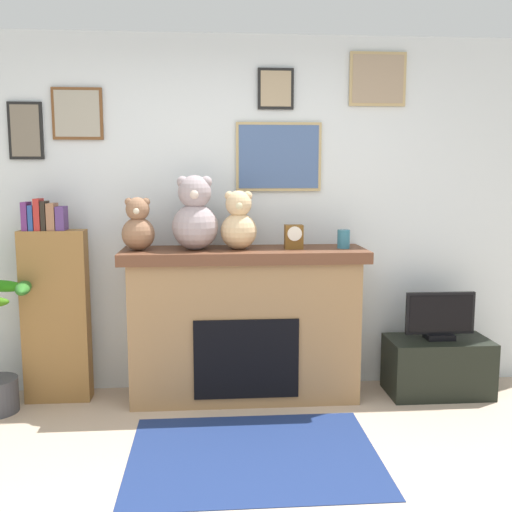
% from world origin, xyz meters
% --- Properties ---
extents(back_wall, '(5.20, 0.15, 2.60)m').
position_xyz_m(back_wall, '(0.00, 2.00, 1.31)').
color(back_wall, silver).
rests_on(back_wall, ground_plane).
extents(fireplace, '(1.72, 0.53, 1.09)m').
position_xyz_m(fireplace, '(0.12, 1.70, 0.55)').
color(fireplace, '#98724A').
rests_on(fireplace, ground_plane).
extents(bookshelf, '(0.45, 0.16, 1.44)m').
position_xyz_m(bookshelf, '(-1.21, 1.74, 0.66)').
color(bookshelf, olive).
rests_on(bookshelf, ground_plane).
extents(tv_stand, '(0.74, 0.40, 0.42)m').
position_xyz_m(tv_stand, '(1.54, 1.64, 0.21)').
color(tv_stand, black).
rests_on(tv_stand, ground_plane).
extents(television, '(0.51, 0.14, 0.35)m').
position_xyz_m(television, '(1.54, 1.64, 0.58)').
color(television, black).
rests_on(television, tv_stand).
extents(area_rug, '(1.43, 1.09, 0.01)m').
position_xyz_m(area_rug, '(0.12, 0.79, 0.00)').
color(area_rug, navy).
rests_on(area_rug, ground_plane).
extents(candle_jar, '(0.09, 0.09, 0.13)m').
position_xyz_m(candle_jar, '(0.83, 1.68, 1.15)').
color(candle_jar, teal).
rests_on(candle_jar, fireplace).
extents(mantel_clock, '(0.13, 0.09, 0.17)m').
position_xyz_m(mantel_clock, '(0.47, 1.68, 1.17)').
color(mantel_clock, brown).
rests_on(mantel_clock, fireplace).
extents(teddy_bear_tan, '(0.23, 0.23, 0.37)m').
position_xyz_m(teddy_bear_tan, '(-0.61, 1.68, 1.25)').
color(teddy_bear_tan, '#8D6449').
rests_on(teddy_bear_tan, fireplace).
extents(teddy_bear_brown, '(0.32, 0.32, 0.52)m').
position_xyz_m(teddy_bear_brown, '(-0.22, 1.68, 1.32)').
color(teddy_bear_brown, '#9C8C91').
rests_on(teddy_bear_brown, fireplace).
extents(teddy_bear_grey, '(0.25, 0.25, 0.41)m').
position_xyz_m(teddy_bear_grey, '(0.08, 1.68, 1.27)').
color(teddy_bear_grey, '#D3B285').
rests_on(teddy_bear_grey, fireplace).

